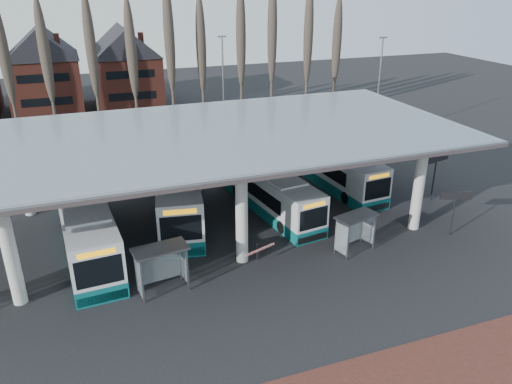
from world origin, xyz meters
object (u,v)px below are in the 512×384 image
object	(u,v)px
bus_2	(269,191)
shelter_2	(354,224)
bus_0	(85,224)
bus_1	(177,190)
bus_3	(332,166)
shelter_1	(160,259)

from	to	relation	value
bus_2	shelter_2	xyz separation A→B (m)	(2.66, -7.16, 0.32)
bus_0	shelter_2	bearing A→B (deg)	-25.04
bus_1	shelter_2	xyz separation A→B (m)	(8.85, -9.01, 0.07)
bus_2	bus_1	bearing A→B (deg)	155.14
shelter_2	bus_3	bearing A→B (deg)	54.11
bus_2	bus_3	distance (m)	7.03
bus_1	bus_3	size ratio (longest dim) A/B	1.12
bus_0	bus_3	world-z (taller)	bus_0
bus_1	bus_2	world-z (taller)	bus_1
bus_1	bus_2	xyz separation A→B (m)	(6.19, -1.86, -0.25)
bus_3	shelter_2	world-z (taller)	bus_3
bus_1	shelter_1	world-z (taller)	bus_1
bus_0	bus_2	bearing A→B (deg)	2.05
shelter_1	bus_2	bearing A→B (deg)	31.59
bus_3	bus_0	bearing A→B (deg)	-172.60
bus_1	shelter_1	size ratio (longest dim) A/B	4.41
shelter_1	shelter_2	bearing A→B (deg)	-6.71
bus_2	bus_3	size ratio (longest dim) A/B	0.96
bus_0	shelter_2	xyz separation A→B (m)	(15.15, -5.86, 0.12)
bus_2	bus_3	bearing A→B (deg)	15.20
bus_0	bus_2	world-z (taller)	bus_0
bus_1	bus_2	size ratio (longest dim) A/B	1.18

